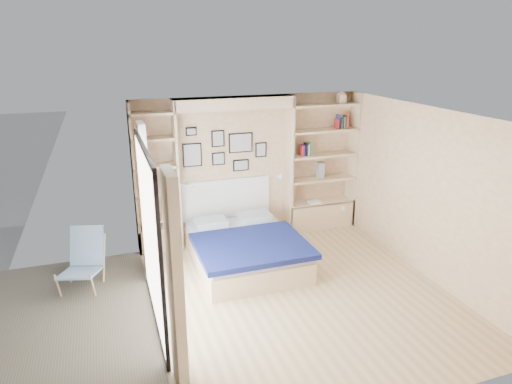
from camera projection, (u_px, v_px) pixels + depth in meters
name	position (u px, v px, depth m)	size (l,w,h in m)	color
ground	(298.00, 292.00, 6.42)	(4.50, 4.50, 0.00)	tan
room_shell	(240.00, 191.00, 7.33)	(4.50, 4.50, 4.50)	#D5B182
bed	(245.00, 248.00, 7.17)	(1.65, 2.19, 1.07)	tan
photo_gallery	(224.00, 149.00, 7.78)	(1.48, 0.02, 0.82)	black
reading_lamps	(236.00, 180.00, 7.78)	(1.92, 0.12, 0.15)	silver
shelf_decor	(310.00, 140.00, 8.08)	(3.51, 0.23, 2.03)	#A51E1E
deck	(16.00, 344.00, 5.32)	(3.20, 4.00, 0.05)	#716553
deck_chair	(83.00, 260.00, 6.50)	(0.71, 0.94, 0.83)	tan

